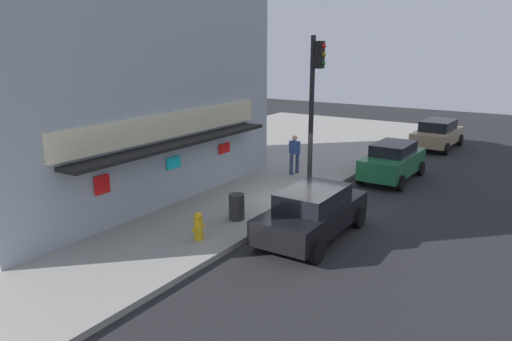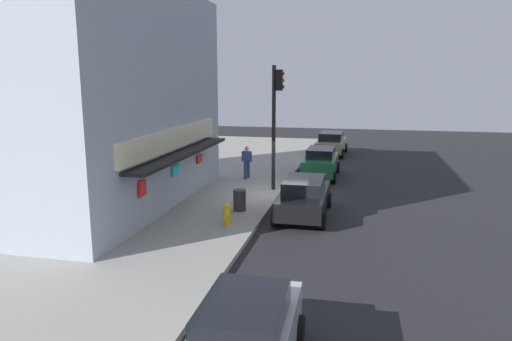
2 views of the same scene
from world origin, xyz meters
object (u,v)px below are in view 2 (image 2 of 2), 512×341
pedestrian (247,161)px  parked_car_silver (244,339)px  fire_hydrant (227,214)px  parked_car_black (304,197)px  traffic_light (276,112)px  parked_car_green (321,162)px  trash_can (240,200)px  parked_car_tan (331,143)px

pedestrian → parked_car_silver: 16.87m
fire_hydrant → parked_car_silver: size_ratio=0.21×
fire_hydrant → parked_car_black: 3.43m
traffic_light → parked_car_green: (4.16, -1.80, -3.03)m
traffic_light → parked_car_black: (-3.51, -1.78, -3.08)m
parked_car_black → parked_car_silver: 10.71m
trash_can → parked_car_green: (8.02, -2.58, 0.25)m
trash_can → pedestrian: size_ratio=0.50×
traffic_light → parked_car_black: 4.99m
trash_can → parked_car_black: (0.35, -2.55, 0.20)m
traffic_light → fire_hydrant: bearing=172.9°
traffic_light → parked_car_black: traffic_light is taller
parked_car_silver → parked_car_tan: size_ratio=0.90×
parked_car_black → trash_can: bearing=97.9°
pedestrian → parked_car_black: pedestrian is taller
fire_hydrant → parked_car_green: parked_car_green is taller
trash_can → parked_car_green: bearing=-17.8°
pedestrian → parked_car_tan: size_ratio=0.39×
fire_hydrant → parked_car_silver: 8.80m
parked_car_black → parked_car_tan: (15.66, -0.08, 0.02)m
traffic_light → parked_car_tan: (12.16, -1.86, -3.06)m
fire_hydrant → parked_car_tan: (18.00, -2.59, 0.24)m
pedestrian → parked_car_tan: 10.66m
fire_hydrant → parked_car_tan: parked_car_tan is taller
parked_car_silver → parked_car_black: bearing=1.0°
traffic_light → parked_car_black: size_ratio=1.31×
trash_can → traffic_light: bearing=-11.3°
trash_can → pedestrian: pedestrian is taller
parked_car_silver → parked_car_green: 18.38m
parked_car_black → fire_hydrant: bearing=132.9°
parked_car_green → parked_car_tan: size_ratio=0.94×
traffic_light → fire_hydrant: size_ratio=6.93×
fire_hydrant → pedestrian: pedestrian is taller
parked_car_tan → trash_can: bearing=170.7°
parked_car_black → traffic_light: bearing=26.9°
traffic_light → trash_can: traffic_light is taller
parked_car_black → parked_car_tan: size_ratio=1.01×
fire_hydrant → parked_car_black: size_ratio=0.19×
pedestrian → parked_car_silver: pedestrian is taller
parked_car_silver → parked_car_green: (18.37, 0.17, 0.01)m
fire_hydrant → parked_car_silver: bearing=-162.1°
fire_hydrant → parked_car_tan: bearing=-8.2°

